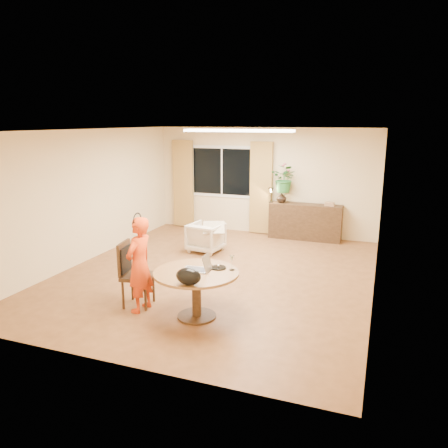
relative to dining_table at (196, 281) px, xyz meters
name	(u,v)px	position (x,y,z in m)	size (l,w,h in m)	color
floor	(216,274)	(-0.39, 1.78, -0.54)	(6.50, 6.50, 0.00)	brown
ceiling	(216,130)	(-0.39, 1.78, 2.06)	(6.50, 6.50, 0.00)	white
wall_back	(264,181)	(-0.39, 5.03, 0.76)	(5.50, 5.50, 0.00)	beige
wall_left	(87,196)	(-3.14, 1.78, 0.76)	(6.50, 6.50, 0.00)	beige
wall_right	(380,216)	(2.36, 1.78, 0.76)	(6.50, 6.50, 0.00)	beige
window	(222,172)	(-1.49, 5.01, 0.96)	(1.70, 0.03, 1.30)	white
curtain_left	(183,184)	(-2.54, 4.93, 0.60)	(0.55, 0.08, 2.25)	olive
curtain_right	(261,188)	(-0.44, 4.93, 0.60)	(0.55, 0.08, 2.25)	olive
ceiling_panel	(238,131)	(-0.39, 2.98, 2.02)	(2.20, 0.35, 0.05)	white
dining_table	(196,281)	(0.00, 0.00, 0.00)	(1.21, 1.21, 0.69)	brown
dining_chair	(138,274)	(-1.00, 0.07, -0.04)	(0.48, 0.44, 1.00)	black
child	(139,265)	(-0.87, -0.07, 0.17)	(0.34, 0.52, 1.42)	red
laptop	(195,262)	(-0.03, 0.05, 0.27)	(0.38, 0.25, 0.25)	#B7B7BC
tumbler	(208,262)	(0.05, 0.30, 0.20)	(0.07, 0.07, 0.10)	white
wine_glass	(232,263)	(0.45, 0.24, 0.26)	(0.08, 0.08, 0.22)	white
pot_lid	(218,267)	(0.24, 0.24, 0.17)	(0.22, 0.22, 0.04)	white
handbag	(188,276)	(0.11, -0.50, 0.26)	(0.34, 0.20, 0.23)	black
armchair	(206,237)	(-1.12, 3.05, -0.23)	(0.67, 0.69, 0.62)	beige
throw	(214,224)	(-0.91, 2.97, 0.10)	(0.45, 0.55, 0.03)	beige
sideboard	(305,222)	(0.70, 4.79, -0.12)	(1.69, 0.41, 0.84)	black
vase	(281,197)	(0.11, 4.79, 0.43)	(0.24, 0.24, 0.25)	black
bouquet	(285,179)	(0.18, 4.79, 0.88)	(0.59, 0.51, 0.66)	#356726
book_stack	(329,204)	(1.24, 4.79, 0.35)	(0.22, 0.16, 0.09)	#96644C
desk_lamp	(271,195)	(-0.14, 4.74, 0.49)	(0.15, 0.15, 0.37)	black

